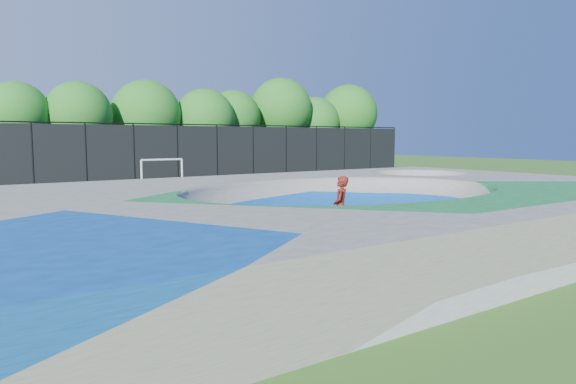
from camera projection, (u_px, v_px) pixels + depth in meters
name	position (u px, v px, depth m)	size (l,w,h in m)	color
ground	(346.00, 234.00, 16.43)	(120.00, 120.00, 0.00)	#2E5A19
skate_deck	(346.00, 211.00, 16.35)	(22.00, 14.00, 1.50)	gray
skater	(341.00, 207.00, 15.60)	(0.70, 0.46, 1.91)	red
skateboard	(340.00, 237.00, 15.70)	(0.78, 0.22, 0.05)	black
soccer_goal	(162.00, 168.00, 31.67)	(2.72, 0.12, 1.79)	silver
fence	(134.00, 153.00, 33.42)	(48.09, 0.09, 4.04)	black
treeline	(158.00, 114.00, 39.52)	(52.76, 7.17, 8.50)	#4A3425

